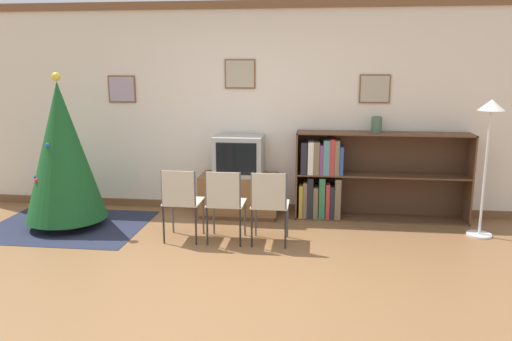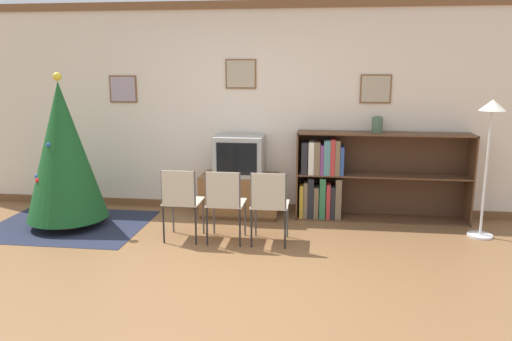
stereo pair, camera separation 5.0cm
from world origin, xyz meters
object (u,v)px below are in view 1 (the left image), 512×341
Objects in this scene: television at (239,156)px; folding_chair_left at (181,200)px; bookshelf at (348,178)px; tv_console at (239,195)px; folding_chair_center at (225,201)px; standing_lamp at (489,132)px; folding_chair_right at (269,203)px; christmas_tree at (62,152)px; vase at (376,124)px.

folding_chair_left is (-0.48, -1.02, -0.32)m from television.
bookshelf reaches higher than folding_chair_left.
tv_console is 0.47× the size of bookshelf.
folding_chair_center is 2.99m from standing_lamp.
christmas_tree is at bearing 172.24° from folding_chair_right.
television is (0.00, -0.00, 0.52)m from tv_console.
vase is at bearing 3.98° from television.
christmas_tree is 2.21m from tv_console.
vase is 0.13× the size of standing_lamp.
folding_chair_left is 0.39× the size of bookshelf.
standing_lamp is at bearing 11.53° from folding_chair_center.
christmas_tree reaches higher than bookshelf.
bookshelf is 10.73× the size of vase.
christmas_tree is 1.85× the size of tv_console.
christmas_tree is 2.07m from folding_chair_center.
folding_chair_left is at bearing -152.52° from vase.
folding_chair_center is at bearing -90.00° from television.
vase is at bearing 7.58° from bookshelf.
tv_console is 5.00× the size of vase.
folding_chair_left is at bearing -12.60° from christmas_tree.
christmas_tree is at bearing -161.15° from tv_console.
vase reaches higher than folding_chair_left.
folding_chair_left and folding_chair_center have the same top height.
folding_chair_left is 2.57m from vase.
tv_console is at bearing 90.00° from television.
tv_console is 1.21× the size of folding_chair_center.
tv_console is 1.94m from vase.
television is 1.17m from folding_chair_left.
standing_lamp reaches higher than folding_chair_left.
vase reaches higher than folding_chair_right.
christmas_tree reaches higher than folding_chair_left.
folding_chair_right is at bearing -166.19° from standing_lamp.
television is 1.07m from folding_chair_center.
television is at bearing 18.78° from christmas_tree.
christmas_tree reaches higher than television.
folding_chair_right is 0.53× the size of standing_lamp.
christmas_tree is at bearing 170.39° from folding_chair_center.
vase is (2.18, 1.14, 0.73)m from folding_chair_left.
folding_chair_right is (2.48, -0.34, -0.44)m from christmas_tree.
folding_chair_left is 0.97m from folding_chair_right.
tv_console is 0.64× the size of standing_lamp.
christmas_tree is 2.23× the size of folding_chair_center.
television is 1.17m from folding_chair_right.
bookshelf is (1.37, 0.07, -0.27)m from television.
folding_chair_left and folding_chair_right have the same top height.
folding_chair_right is at bearing 0.00° from folding_chair_left.
folding_chair_right is at bearing -64.52° from television.
vase is at bearing 12.17° from christmas_tree.
folding_chair_right reaches higher than tv_console.
bookshelf reaches higher than folding_chair_right.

